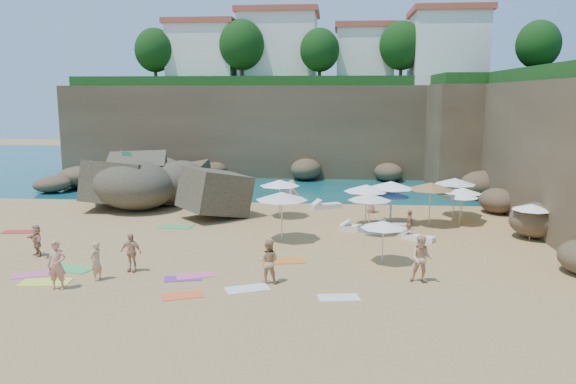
# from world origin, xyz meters

# --- Properties ---
(ground) EXTENTS (120.00, 120.00, 0.00)m
(ground) POSITION_xyz_m (0.00, 0.00, 0.00)
(ground) COLOR tan
(ground) RESTS_ON ground
(seawater) EXTENTS (120.00, 120.00, 0.00)m
(seawater) POSITION_xyz_m (0.00, 30.00, 0.00)
(seawater) COLOR #0C4751
(seawater) RESTS_ON ground
(cliff_back) EXTENTS (44.00, 8.00, 8.00)m
(cliff_back) POSITION_xyz_m (2.00, 25.00, 4.00)
(cliff_back) COLOR brown
(cliff_back) RESTS_ON ground
(cliff_right) EXTENTS (8.00, 30.00, 8.00)m
(cliff_right) POSITION_xyz_m (19.00, 8.00, 4.00)
(cliff_right) COLOR brown
(cliff_right) RESTS_ON ground
(cliff_corner) EXTENTS (10.00, 12.00, 8.00)m
(cliff_corner) POSITION_xyz_m (17.00, 20.00, 4.00)
(cliff_corner) COLOR brown
(cliff_corner) RESTS_ON ground
(rock_promontory) EXTENTS (12.00, 7.00, 2.00)m
(rock_promontory) POSITION_xyz_m (-11.00, 16.00, 0.00)
(rock_promontory) COLOR brown
(rock_promontory) RESTS_ON ground
(clifftop_buildings) EXTENTS (28.48, 9.48, 7.00)m
(clifftop_buildings) POSITION_xyz_m (2.96, 25.79, 11.24)
(clifftop_buildings) COLOR white
(clifftop_buildings) RESTS_ON cliff_back
(clifftop_trees) EXTENTS (35.60, 23.82, 4.40)m
(clifftop_trees) POSITION_xyz_m (4.78, 19.52, 11.26)
(clifftop_trees) COLOR #11380F
(clifftop_trees) RESTS_ON ground
(marina_masts) EXTENTS (3.10, 0.10, 6.00)m
(marina_masts) POSITION_xyz_m (-16.50, 30.00, 3.00)
(marina_masts) COLOR white
(marina_masts) RESTS_ON ground
(rock_outcrop) EXTENTS (9.20, 7.32, 3.41)m
(rock_outcrop) POSITION_xyz_m (-6.42, 7.78, 0.00)
(rock_outcrop) COLOR brown
(rock_outcrop) RESTS_ON ground
(flag_pole) EXTENTS (0.69, 0.07, 3.52)m
(flag_pole) POSITION_xyz_m (-9.79, 9.63, 2.25)
(flag_pole) COLOR silver
(flag_pole) RESTS_ON ground
(parasol_0) EXTENTS (2.60, 2.60, 2.46)m
(parasol_0) POSITION_xyz_m (7.70, 4.38, 2.26)
(parasol_0) COLOR silver
(parasol_0) RESTS_ON ground
(parasol_1) EXTENTS (2.39, 2.39, 2.26)m
(parasol_1) POSITION_xyz_m (1.27, 5.66, 2.07)
(parasol_1) COLOR silver
(parasol_1) RESTS_ON ground
(parasol_2) EXTENTS (1.98, 1.98, 1.87)m
(parasol_2) POSITION_xyz_m (11.60, 4.58, 1.72)
(parasol_2) COLOR silver
(parasol_2) RESTS_ON ground
(parasol_3) EXTENTS (2.46, 2.46, 2.33)m
(parasol_3) POSITION_xyz_m (11.69, 6.79, 2.14)
(parasol_3) COLOR silver
(parasol_3) RESTS_ON ground
(parasol_4) EXTENTS (1.96, 1.96, 1.85)m
(parasol_4) POSITION_xyz_m (14.41, 1.42, 1.70)
(parasol_4) COLOR silver
(parasol_4) RESTS_ON ground
(parasol_5) EXTENTS (2.49, 2.49, 2.36)m
(parasol_5) POSITION_xyz_m (6.28, 3.71, 2.16)
(parasol_5) COLOR silver
(parasol_5) RESTS_ON ground
(parasol_6) EXTENTS (2.59, 2.59, 2.45)m
(parasol_6) POSITION_xyz_m (9.85, 4.19, 2.25)
(parasol_6) COLOR silver
(parasol_6) RESTS_ON ground
(parasol_7) EXTENTS (2.10, 2.10, 1.98)m
(parasol_7) POSITION_xyz_m (11.87, 5.35, 1.82)
(parasol_7) COLOR silver
(parasol_7) RESTS_ON ground
(parasol_8) EXTENTS (2.28, 2.28, 2.15)m
(parasol_8) POSITION_xyz_m (6.37, 1.98, 1.98)
(parasol_8) COLOR silver
(parasol_8) RESTS_ON ground
(parasol_9) EXTENTS (2.63, 2.63, 2.48)m
(parasol_9) POSITION_xyz_m (1.92, 0.24, 2.28)
(parasol_9) COLOR silver
(parasol_9) RESTS_ON ground
(parasol_10) EXTENTS (2.02, 2.02, 1.91)m
(parasol_10) POSITION_xyz_m (7.73, 4.21, 1.75)
(parasol_10) COLOR silver
(parasol_10) RESTS_ON ground
(parasol_11) EXTENTS (1.98, 1.98, 1.87)m
(parasol_11) POSITION_xyz_m (6.68, -3.16, 1.72)
(parasol_11) COLOR silver
(parasol_11) RESTS_ON ground
(lounger_0) EXTENTS (2.06, 1.47, 0.31)m
(lounger_0) POSITION_xyz_m (4.00, 8.46, 0.15)
(lounger_0) COLOR silver
(lounger_0) RESTS_ON ground
(lounger_1) EXTENTS (1.74, 0.68, 0.27)m
(lounger_1) POSITION_xyz_m (7.77, 3.42, 0.13)
(lounger_1) COLOR silver
(lounger_1) RESTS_ON ground
(lounger_2) EXTENTS (1.61, 0.70, 0.24)m
(lounger_2) POSITION_xyz_m (5.78, 2.91, 0.12)
(lounger_2) COLOR silver
(lounger_2) RESTS_ON ground
(lounger_3) EXTENTS (1.87, 0.70, 0.29)m
(lounger_3) POSITION_xyz_m (5.77, 2.58, 0.14)
(lounger_3) COLOR white
(lounger_3) RESTS_ON ground
(lounger_4) EXTENTS (1.67, 1.25, 0.25)m
(lounger_4) POSITION_xyz_m (8.79, 0.87, 0.13)
(lounger_4) COLOR white
(lounger_4) RESTS_ON ground
(lounger_5) EXTENTS (1.66, 1.05, 0.24)m
(lounger_5) POSITION_xyz_m (6.77, 2.07, 0.12)
(lounger_5) COLOR silver
(lounger_5) RESTS_ON ground
(towel_1) EXTENTS (1.73, 1.33, 0.03)m
(towel_1) POSITION_xyz_m (-7.67, -6.10, 0.01)
(towel_1) COLOR #DE569C
(towel_1) RESTS_ON ground
(towel_2) EXTENTS (1.65, 1.21, 0.03)m
(towel_2) POSITION_xyz_m (-0.93, -7.95, 0.01)
(towel_2) COLOR #FD5E28
(towel_2) RESTS_ON ground
(towel_3) EXTENTS (1.94, 1.38, 0.03)m
(towel_3) POSITION_xyz_m (-6.40, -5.22, 0.02)
(towel_3) COLOR green
(towel_3) RESTS_ON ground
(towel_4) EXTENTS (2.00, 1.18, 0.03)m
(towel_4) POSITION_xyz_m (-6.68, -6.95, 0.02)
(towel_4) COLOR #DFEC3E
(towel_4) RESTS_ON ground
(towel_5) EXTENTS (1.83, 1.41, 0.03)m
(towel_5) POSITION_xyz_m (1.33, -7.00, 0.01)
(towel_5) COLOR white
(towel_5) RESTS_ON ground
(towel_6) EXTENTS (1.63, 1.11, 0.03)m
(towel_6) POSITION_xyz_m (-1.43, -6.03, 0.01)
(towel_6) COLOR #772D95
(towel_6) RESTS_ON ground
(towel_7) EXTENTS (1.71, 1.03, 0.03)m
(towel_7) POSITION_xyz_m (-12.30, 0.71, 0.01)
(towel_7) COLOR red
(towel_7) RESTS_ON ground
(towel_9) EXTENTS (1.70, 1.27, 0.03)m
(towel_9) POSITION_xyz_m (-1.03, -5.63, 0.01)
(towel_9) COLOR #E65985
(towel_9) RESTS_ON ground
(towel_10) EXTENTS (2.01, 1.27, 0.03)m
(towel_10) POSITION_xyz_m (2.33, -3.33, 0.02)
(towel_10) COLOR orange
(towel_10) RESTS_ON ground
(towel_11) EXTENTS (1.91, 1.07, 0.03)m
(towel_11) POSITION_xyz_m (-4.23, 2.56, 0.02)
(towel_11) COLOR #30AA62
(towel_11) RESTS_ON ground
(towel_13) EXTENTS (1.57, 0.96, 0.03)m
(towel_13) POSITION_xyz_m (4.78, -7.63, 0.01)
(towel_13) COLOR silver
(towel_13) RESTS_ON ground
(person_stand_0) EXTENTS (0.74, 0.52, 1.91)m
(person_stand_0) POSITION_xyz_m (-5.79, -7.65, 0.95)
(person_stand_0) COLOR tan
(person_stand_0) RESTS_ON ground
(person_stand_1) EXTENTS (0.90, 0.74, 1.73)m
(person_stand_1) POSITION_xyz_m (2.04, -6.19, 0.87)
(person_stand_1) COLOR tan
(person_stand_1) RESTS_ON ground
(person_stand_2) EXTENTS (1.12, 0.79, 1.60)m
(person_stand_2) POSITION_xyz_m (1.64, 9.84, 0.80)
(person_stand_2) COLOR tan
(person_stand_2) RESTS_ON ground
(person_stand_3) EXTENTS (0.37, 0.86, 1.46)m
(person_stand_3) POSITION_xyz_m (8.38, 1.28, 0.73)
(person_stand_3) COLOR #A97654
(person_stand_3) RESTS_ON ground
(person_stand_4) EXTENTS (0.75, 0.79, 1.45)m
(person_stand_4) POSITION_xyz_m (6.77, 7.43, 0.72)
(person_stand_4) COLOR tan
(person_stand_4) RESTS_ON ground
(person_stand_5) EXTENTS (1.77, 1.41, 1.92)m
(person_stand_5) POSITION_xyz_m (-1.61, 6.45, 0.96)
(person_stand_5) COLOR tan
(person_stand_5) RESTS_ON ground
(person_stand_6) EXTENTS (0.51, 0.65, 1.57)m
(person_stand_6) POSITION_xyz_m (-4.79, -6.49, 0.79)
(person_stand_6) COLOR tan
(person_stand_6) RESTS_ON ground
(person_lie_1) EXTENTS (1.25, 1.76, 0.39)m
(person_lie_1) POSITION_xyz_m (-3.80, -5.31, 0.20)
(person_lie_1) COLOR tan
(person_lie_1) RESTS_ON ground
(person_lie_3) EXTENTS (1.92, 1.93, 0.38)m
(person_lie_3) POSITION_xyz_m (-8.91, -3.48, 0.19)
(person_lie_3) COLOR tan
(person_lie_3) RESTS_ON ground
(person_lie_5) EXTENTS (1.21, 1.99, 0.70)m
(person_lie_5) POSITION_xyz_m (7.99, -5.66, 0.35)
(person_lie_5) COLOR #E3A681
(person_lie_5) RESTS_ON ground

